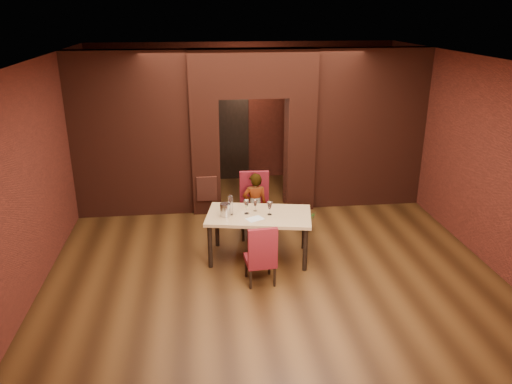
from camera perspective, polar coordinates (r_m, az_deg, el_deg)
The scene contains 25 objects.
floor at distance 8.63m, azimuth 1.14°, elevation -6.69°, with size 8.00×8.00×0.00m, color #482A12.
ceiling at distance 7.71m, azimuth 1.31°, elevation 14.98°, with size 7.00×8.00×0.04m, color silver.
wall_back at distance 11.89m, azimuth -1.46°, elevation 9.10°, with size 7.00×0.04×3.20m, color maroon.
wall_front at distance 4.42m, azimuth 8.49°, elevation -11.62°, with size 7.00×0.04×3.20m, color maroon.
wall_left at distance 8.32m, azimuth -23.44°, elevation 2.42°, with size 0.04×8.00×3.20m, color maroon.
wall_right at distance 9.17m, azimuth 23.48°, elevation 3.98°, with size 0.04×8.00×3.20m, color maroon.
pillar_left at distance 10.00m, azimuth -5.80°, elevation 4.17°, with size 0.55×0.55×2.30m, color maroon.
pillar_right at distance 10.20m, azimuth 4.96°, elevation 4.52°, with size 0.55×0.55×2.30m, color maroon.
lintel at distance 9.74m, azimuth -0.39°, elevation 13.45°, with size 2.45×0.55×0.90m, color maroon.
wing_wall_left at distance 9.97m, azimuth -14.08°, elevation 6.28°, with size 2.27×0.35×3.20m, color maroon.
wing_wall_right at distance 10.46m, azimuth 12.70°, elevation 7.05°, with size 2.27×0.35×3.20m, color maroon.
vent_panel at distance 9.91m, azimuth -5.64°, elevation 0.36°, with size 0.40×0.03×0.50m, color #AB4931.
rear_door at distance 11.92m, azimuth -3.33°, elevation 6.39°, with size 0.90×0.08×2.10m, color black.
rear_door_frame at distance 11.88m, azimuth -3.32°, elevation 6.35°, with size 1.02×0.04×2.22m, color black.
dining_table at distance 8.23m, azimuth 0.34°, elevation -5.05°, with size 1.67×0.94×0.78m, color tan.
chair_far at distance 8.94m, azimuth -0.13°, elevation -1.61°, with size 0.53×0.53×1.16m, color maroon.
chair_near at distance 7.50m, azimuth 0.48°, elevation -7.01°, with size 0.44×0.44×0.96m, color maroon.
person_seated at distance 8.88m, azimuth -0.12°, elevation -1.56°, with size 0.44×0.29×1.21m, color silver.
wine_glass_a at distance 8.05m, azimuth -1.09°, elevation -1.72°, with size 0.09×0.09×0.23m, color white, non-canonical shape.
wine_glass_b at distance 8.15m, azimuth -0.09°, elevation -1.56°, with size 0.08×0.08×0.19m, color silver, non-canonical shape.
wine_glass_c at distance 8.02m, azimuth 1.58°, elevation -1.88°, with size 0.09×0.09×0.22m, color silver, non-canonical shape.
tasting_sheet at distance 7.89m, azimuth -0.14°, elevation -3.09°, with size 0.26×0.19×0.00m, color silver.
wine_bucket at distance 7.98m, azimuth -3.52°, elevation -2.05°, with size 0.17×0.17×0.21m, color #B7B8BE.
water_bottle at distance 8.00m, azimuth -2.92°, elevation -1.48°, with size 0.08×0.08×0.33m, color white.
potted_plant at distance 9.36m, azimuth 5.71°, elevation -3.24°, with size 0.34×0.30×0.38m, color #2A6B20.
Camera 1 is at (-1.07, -7.61, 3.93)m, focal length 35.00 mm.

